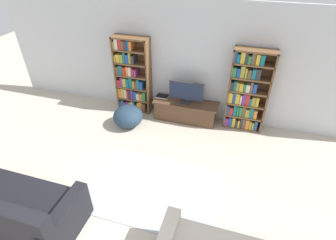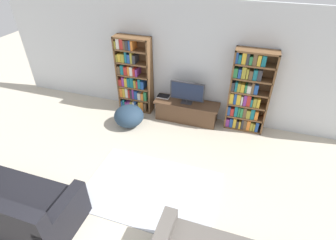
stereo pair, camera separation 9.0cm
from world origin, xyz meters
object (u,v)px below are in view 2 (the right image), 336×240
(bookshelf_right, at_px, (247,93))
(couch_left_sectional, at_px, (13,207))
(bookshelf_left, at_px, (133,77))
(beanbag_ottoman, at_px, (129,116))
(television, at_px, (187,92))
(laptop, at_px, (163,96))
(tv_stand, at_px, (186,111))

(bookshelf_right, xyz_separation_m, couch_left_sectional, (-2.97, -3.46, -0.57))
(bookshelf_left, height_order, beanbag_ottoman, bookshelf_left)
(television, height_order, laptop, television)
(couch_left_sectional, bearing_deg, television, 62.82)
(tv_stand, relative_size, couch_left_sectional, 0.77)
(television, relative_size, couch_left_sectional, 0.40)
(television, distance_m, beanbag_ottoman, 1.40)
(tv_stand, height_order, beanbag_ottoman, same)
(tv_stand, relative_size, beanbag_ottoman, 2.21)
(bookshelf_left, bearing_deg, bookshelf_right, -0.03)
(bookshelf_left, relative_size, beanbag_ottoman, 2.72)
(television, relative_size, laptop, 2.60)
(bookshelf_right, xyz_separation_m, laptop, (-1.84, -0.03, -0.39))
(television, xyz_separation_m, laptop, (-0.58, 0.09, -0.26))
(laptop, bearing_deg, bookshelf_right, 0.97)
(bookshelf_left, distance_m, bookshelf_right, 2.58)
(tv_stand, bearing_deg, bookshelf_right, 4.75)
(television, bearing_deg, beanbag_ottoman, -153.77)
(bookshelf_right, distance_m, couch_left_sectional, 4.60)
(tv_stand, relative_size, television, 1.92)
(bookshelf_right, relative_size, laptop, 6.16)
(bookshelf_left, relative_size, laptop, 6.16)
(bookshelf_left, xyz_separation_m, couch_left_sectional, (-0.38, -3.47, -0.55))
(tv_stand, xyz_separation_m, television, (0.00, -0.02, 0.50))
(bookshelf_left, relative_size, television, 2.36)
(laptop, distance_m, couch_left_sectional, 3.62)
(bookshelf_left, relative_size, couch_left_sectional, 0.94)
(tv_stand, bearing_deg, laptop, 172.87)
(television, distance_m, laptop, 0.64)
(television, bearing_deg, couch_left_sectional, -117.18)
(laptop, bearing_deg, beanbag_ottoman, -131.27)
(couch_left_sectional, xyz_separation_m, beanbag_ottoman, (0.54, 2.76, -0.07))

